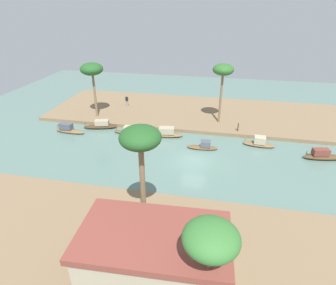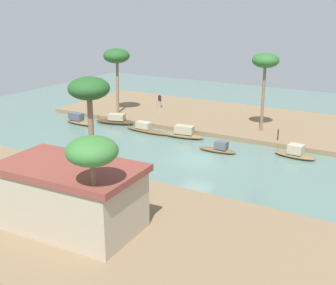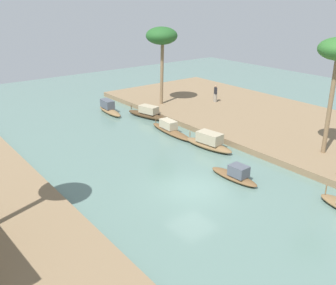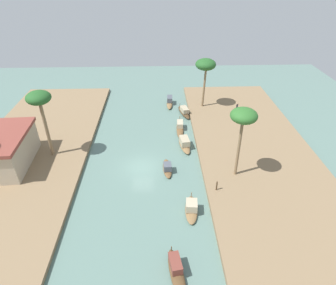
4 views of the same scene
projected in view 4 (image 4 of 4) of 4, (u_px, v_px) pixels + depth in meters
river_water at (142, 167)px, 32.52m from camera, size 71.84×71.84×0.00m
riverbank_left at (261, 163)px, 32.82m from camera, size 44.95×13.74×0.45m
riverbank_right at (20, 168)px, 31.98m from camera, size 44.95×13.74×0.45m
sampan_with_red_awning at (184, 143)px, 35.83m from camera, size 4.24×1.64×1.23m
sampan_near_left_bank at (167, 168)px, 31.85m from camera, size 3.49×1.10×1.03m
sampan_midstream at (191, 208)px, 26.65m from camera, size 3.66×1.46×1.17m
sampan_open_hull at (180, 127)px, 39.49m from camera, size 5.20×1.24×1.05m
sampan_foreground at (184, 111)px, 43.33m from camera, size 4.47×1.98×1.16m
sampan_with_tall_canopy at (176, 271)px, 21.27m from camera, size 4.45×1.69×1.21m
sampan_downstream_large at (170, 102)px, 46.18m from camera, size 4.02×1.15×1.22m
person_on_near_bank at (237, 109)px, 42.33m from camera, size 0.48×0.48×1.70m
mooring_post at (217, 186)px, 28.43m from camera, size 0.14×0.14×1.04m
palm_tree_left_near at (244, 118)px, 27.20m from camera, size 2.59×2.59×7.65m
palm_tree_left_far at (206, 65)px, 41.54m from camera, size 2.97×2.97×7.34m
palm_tree_right_short at (39, 100)px, 30.27m from camera, size 2.60×2.60×7.85m
riverside_building at (7, 150)px, 31.33m from camera, size 8.21×4.97×3.73m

